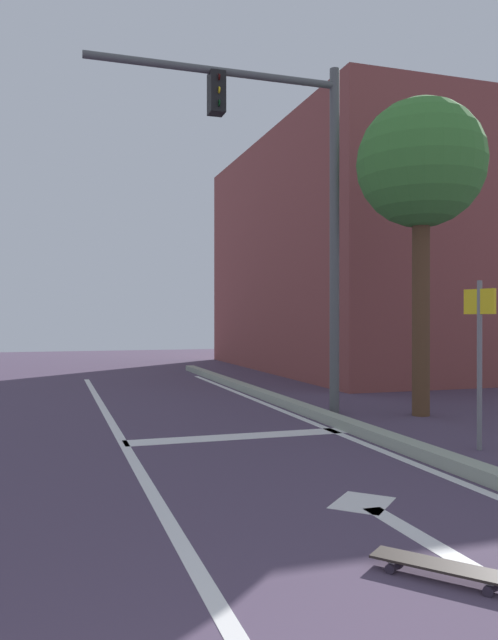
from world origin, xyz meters
TOP-DOWN VIEW (x-y plane):
  - lane_line_center at (0.50, 6.00)m, footprint 0.12×20.00m
  - lane_line_curbside at (3.36, 6.00)m, footprint 0.12×20.00m
  - stop_bar at (2.01, 7.56)m, footprint 3.01×0.40m
  - lane_arrow_stem at (2.16, 3.58)m, footprint 0.16×1.40m
  - lane_arrow_head at (2.16, 4.43)m, footprint 0.71×0.71m
  - curb_strip at (3.61, 6.00)m, footprint 0.24×24.00m
  - spare_skateboard at (1.88, 2.91)m, footprint 0.69×0.78m
  - traffic_signal_mast at (3.28, 9.06)m, footprint 4.11×0.34m
  - street_sign_post at (4.49, 5.90)m, footprint 0.13×0.44m
  - roadside_tree at (5.30, 8.36)m, footprint 2.06×2.06m
  - building_block at (9.75, 16.83)m, footprint 8.49×11.10m

SIDE VIEW (x-z plane):
  - lane_line_center at x=0.50m, z-range 0.00..0.01m
  - lane_line_curbside at x=3.36m, z-range 0.00..0.01m
  - stop_bar at x=2.01m, z-range 0.00..0.01m
  - lane_arrow_stem at x=2.16m, z-range 0.00..0.01m
  - lane_arrow_head at x=2.16m, z-range 0.00..0.01m
  - curb_strip at x=3.61m, z-range 0.00..0.14m
  - spare_skateboard at x=1.88m, z-range 0.03..0.12m
  - street_sign_post at x=4.49m, z-range 0.32..2.34m
  - building_block at x=9.75m, z-range 0.00..6.85m
  - traffic_signal_mast at x=3.28m, z-range 0.99..6.68m
  - roadside_tree at x=5.30m, z-range 1.44..6.54m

